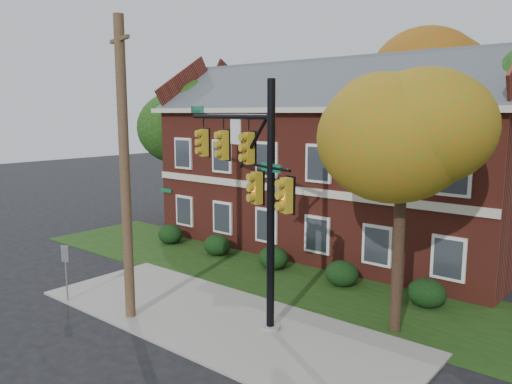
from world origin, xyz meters
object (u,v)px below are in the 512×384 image
Objects in this scene: traffic_signal at (248,174)px; sign_post at (66,264)px; tree_far_rear at (422,82)px; utility_pole at (125,171)px; tree_near_right at (410,124)px; apartment_building at (335,152)px; hedge_left at (217,245)px; hedge_far_right at (426,293)px; hedge_right at (342,274)px; hedge_center at (273,258)px; tree_left_rear at (189,118)px; hedge_far_left at (170,234)px.

sign_post is at bearing -130.71° from traffic_signal.
tree_far_rear is 1.14× the size of utility_pole.
tree_far_rear is (-5.88, 15.93, 2.17)m from tree_near_right.
tree_far_rear is (1.34, 7.84, 3.86)m from apartment_building.
tree_far_rear is 20.95m from utility_pole.
hedge_left is 16.25m from tree_far_rear.
tree_far_rear is at bearing 113.37° from hedge_far_right.
hedge_left and hedge_far_right have the same top height.
hedge_left is 8.11m from sign_post.
utility_pole is (-3.00, -2.73, 0.14)m from traffic_signal.
apartment_building is at bearing -99.71° from tree_far_rear.
hedge_right is 15.66m from tree_far_rear.
hedge_far_right is 0.17× the size of traffic_signal.
tree_near_right is at bearing -37.28° from hedge_right.
hedge_far_right is 0.16× the size of tree_near_right.
apartment_building is 2.35× the size of traffic_signal.
hedge_center is 6.94m from traffic_signal.
tree_far_rear is 18.25m from traffic_signal.
utility_pole is at bearing -92.26° from apartment_building.
apartment_building reaches higher than tree_near_right.
hedge_center is at bearing 180.00° from hedge_far_right.
tree_near_right is at bearing -22.36° from tree_left_rear.
sign_post is (0.00, -8.05, 0.95)m from hedge_left.
tree_near_right reaches higher than hedge_far_left.
hedge_left is 8.82m from traffic_signal.
hedge_far_left is 0.16× the size of tree_left_rear.
hedge_center is at bearing 138.03° from traffic_signal.
utility_pole reaches higher than tree_left_rear.
hedge_far_left is at bearing 92.82° from sign_post.
tree_near_right is at bearing -69.73° from tree_far_rear.
tree_left_rear is at bearing 162.63° from hedge_right.
traffic_signal is (-4.73, -1.87, -1.70)m from tree_near_right.
hedge_far_left and hedge_left have the same top height.
tree_far_rear is at bearing 110.27° from tree_near_right.
utility_pole is at bearing -48.86° from hedge_far_left.
tree_left_rear reaches higher than hedge_left.
tree_left_rear is at bearing 166.11° from hedge_far_right.
apartment_building is 9.94m from tree_left_rear.
tree_left_rear reaches higher than hedge_far_right.
hedge_far_left is 17.61m from tree_far_rear.
utility_pole is (-1.84, -20.53, -3.74)m from tree_far_rear.
tree_near_right is (10.72, -2.83, 6.14)m from hedge_left.
hedge_left is 0.64× the size of sign_post.
tree_far_rear is at bearing 80.29° from apartment_building.
apartment_building reaches higher than hedge_far_right.
hedge_far_right is at bearing 61.18° from utility_pole.
traffic_signal is at bearing 58.81° from utility_pole.
hedge_center is 9.90m from tree_near_right.
tree_far_rear reaches higher than tree_left_rear.
hedge_far_right is 16.51m from tree_far_rear.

